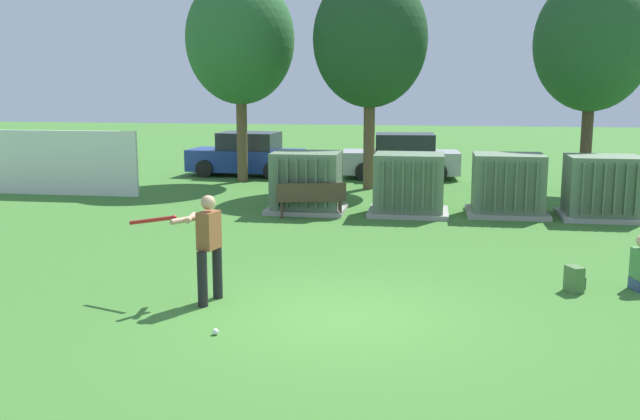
% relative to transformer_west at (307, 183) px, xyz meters
% --- Properties ---
extents(ground_plane, '(96.00, 96.00, 0.00)m').
position_rel_transformer_west_xyz_m(ground_plane, '(2.05, -8.77, -0.79)').
color(ground_plane, '#3D752D').
extents(fence_panel, '(4.80, 0.12, 2.00)m').
position_rel_transformer_west_xyz_m(fence_panel, '(-7.94, 1.73, 0.21)').
color(fence_panel, white).
rests_on(fence_panel, ground).
extents(transformer_west, '(2.10, 1.70, 1.62)m').
position_rel_transformer_west_xyz_m(transformer_west, '(0.00, 0.00, 0.00)').
color(transformer_west, '#9E9B93').
rests_on(transformer_west, ground).
extents(transformer_mid_west, '(2.10, 1.70, 1.62)m').
position_rel_transformer_west_xyz_m(transformer_mid_west, '(2.75, -0.01, 0.00)').
color(transformer_mid_west, '#9E9B93').
rests_on(transformer_mid_west, ground).
extents(transformer_mid_east, '(2.10, 1.70, 1.62)m').
position_rel_transformer_west_xyz_m(transformer_mid_east, '(5.32, 0.29, 0.00)').
color(transformer_mid_east, '#9E9B93').
rests_on(transformer_mid_east, ground).
extents(transformer_east, '(2.10, 1.70, 1.62)m').
position_rel_transformer_west_xyz_m(transformer_east, '(7.68, 0.16, 0.00)').
color(transformer_east, '#9E9B93').
rests_on(transformer_east, ground).
extents(park_bench, '(1.84, 0.82, 0.92)m').
position_rel_transformer_west_xyz_m(park_bench, '(0.26, -0.84, -0.25)').
color(park_bench, '#4C3828').
rests_on(park_bench, ground).
extents(batter, '(1.61, 0.76, 1.74)m').
position_rel_transformer_west_xyz_m(batter, '(-0.18, -8.32, 0.19)').
color(batter, black).
rests_on(batter, ground).
extents(sports_ball, '(0.09, 0.09, 0.09)m').
position_rel_transformer_west_xyz_m(sports_ball, '(0.40, -9.79, -0.74)').
color(sports_ball, white).
rests_on(sports_ball, ground).
extents(backpack, '(0.35, 0.37, 0.44)m').
position_rel_transformer_west_xyz_m(backpack, '(5.76, -6.83, -0.57)').
color(backpack, '#4C723F').
rests_on(backpack, ground).
extents(tree_left, '(3.72, 3.72, 7.11)m').
position_rel_transformer_west_xyz_m(tree_left, '(-3.25, 5.57, 4.09)').
color(tree_left, brown).
rests_on(tree_left, ground).
extents(tree_center_left, '(3.66, 3.66, 6.99)m').
position_rel_transformer_west_xyz_m(tree_center_left, '(1.29, 4.47, 4.00)').
color(tree_center_left, brown).
rests_on(tree_center_left, ground).
extents(tree_center_right, '(3.54, 3.54, 6.76)m').
position_rel_transformer_west_xyz_m(tree_center_right, '(8.09, 4.55, 3.85)').
color(tree_center_right, '#4C3828').
rests_on(tree_center_right, ground).
extents(parked_car_leftmost, '(4.33, 2.19, 1.62)m').
position_rel_transformer_west_xyz_m(parked_car_leftmost, '(-3.51, 7.14, -0.04)').
color(parked_car_leftmost, navy).
rests_on(parked_car_leftmost, ground).
extents(parked_car_left_of_center, '(4.31, 2.15, 1.62)m').
position_rel_transformer_west_xyz_m(parked_car_left_of_center, '(2.24, 7.33, -0.04)').
color(parked_car_left_of_center, '#B2B2B7').
rests_on(parked_car_left_of_center, ground).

